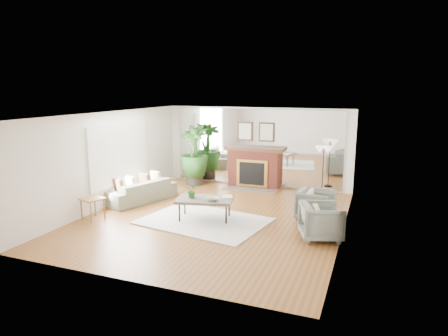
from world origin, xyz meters
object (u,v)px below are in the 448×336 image
at_px(sofa, 141,191).
at_px(floor_lamp, 324,154).
at_px(fireplace, 254,167).
at_px(potted_ficus, 194,153).
at_px(armchair_front, 321,221).
at_px(side_table, 93,202).
at_px(coffee_table, 205,200).
at_px(armchair_back, 315,205).

bearing_deg(sofa, floor_lamp, 133.15).
bearing_deg(fireplace, potted_ficus, -170.05).
relative_size(armchair_front, floor_lamp, 0.55).
bearing_deg(floor_lamp, side_table, -141.48).
height_order(fireplace, potted_ficus, fireplace).
distance_m(fireplace, floor_lamp, 2.36).
xyz_separation_m(potted_ficus, floor_lamp, (4.10, -0.23, 0.25)).
height_order(side_table, floor_lamp, floor_lamp).
bearing_deg(coffee_table, potted_ficus, 119.07).
relative_size(coffee_table, sofa, 0.72).
distance_m(coffee_table, floor_lamp, 3.83).
distance_m(coffee_table, armchair_front, 2.76).
relative_size(coffee_table, potted_ficus, 0.76).
xyz_separation_m(fireplace, armchair_back, (2.29, -2.51, -0.30)).
height_order(coffee_table, side_table, side_table).
relative_size(sofa, armchair_front, 2.44).
xyz_separation_m(fireplace, armchair_front, (2.60, -3.73, -0.28)).
xyz_separation_m(fireplace, potted_ficus, (-1.90, -0.33, 0.38)).
bearing_deg(sofa, side_table, 12.48).
distance_m(armchair_back, potted_ficus, 4.77).
distance_m(fireplace, armchair_back, 3.41).
height_order(sofa, side_table, sofa).
relative_size(armchair_back, armchair_front, 0.96).
distance_m(fireplace, sofa, 3.63).
relative_size(side_table, floor_lamp, 0.38).
bearing_deg(fireplace, armchair_back, -47.61).
xyz_separation_m(coffee_table, armchair_back, (2.44, 0.98, -0.12)).
height_order(fireplace, side_table, fireplace).
height_order(fireplace, coffee_table, fireplace).
relative_size(coffee_table, side_table, 2.54).
bearing_deg(sofa, armchair_back, 110.74).
bearing_deg(coffee_table, armchair_back, 21.91).
bearing_deg(coffee_table, side_table, -159.43).
height_order(fireplace, floor_lamp, fireplace).
xyz_separation_m(armchair_back, floor_lamp, (-0.09, 1.94, 0.92)).
bearing_deg(floor_lamp, fireplace, 165.53).
height_order(sofa, potted_ficus, potted_ficus).
bearing_deg(floor_lamp, armchair_front, -82.79).
xyz_separation_m(fireplace, side_table, (-2.65, -4.43, -0.21)).
distance_m(armchair_front, side_table, 5.30).
bearing_deg(potted_ficus, sofa, -103.21).
height_order(coffee_table, armchair_back, armchair_back).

